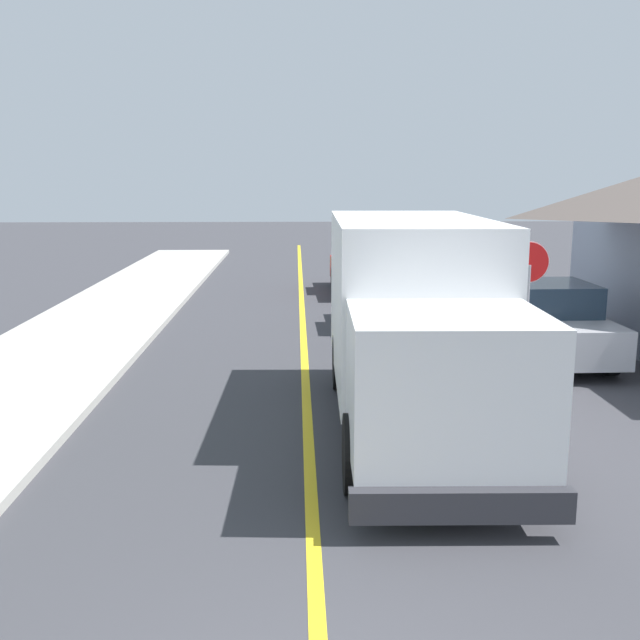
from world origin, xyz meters
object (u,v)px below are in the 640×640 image
Objects in this scene: parked_car_mid at (360,268)px; stop_sign at (528,283)px; box_truck at (414,314)px; parked_van_across at (548,323)px; parked_car_near at (389,299)px.

stop_sign reaches higher than parked_car_mid.
parked_car_mid is (0.36, 13.54, -0.97)m from box_truck.
stop_sign is at bearing -78.27° from parked_car_mid.
box_truck is 1.63× the size of parked_van_across.
box_truck is 2.73× the size of stop_sign.
stop_sign is at bearing 45.85° from box_truck.
box_truck is 1.63× the size of parked_car_mid.
box_truck reaches higher than parked_car_near.
parked_van_across is at bearing 49.10° from box_truck.
box_truck is 3.74m from stop_sign.
stop_sign is (2.61, 2.69, 0.09)m from box_truck.
box_truck is 7.31m from parked_car_near.
parked_car_mid and parked_van_across have the same top height.
box_truck is 1.63× the size of parked_car_near.
parked_van_across is at bearing -46.12° from parked_car_near.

